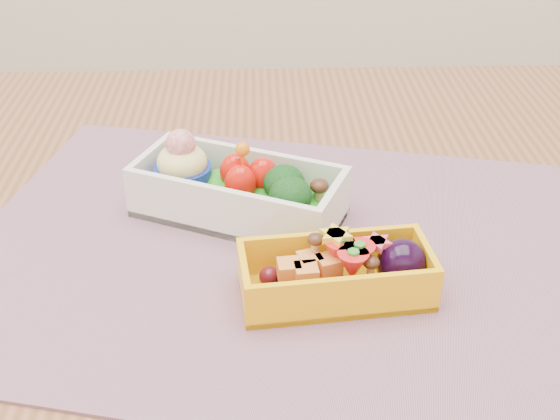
{
  "coord_description": "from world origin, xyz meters",
  "views": [
    {
      "loc": [
        -0.05,
        -0.54,
        1.11
      ],
      "look_at": [
        -0.03,
        -0.03,
        0.79
      ],
      "focal_mm": 45.61,
      "sensor_mm": 36.0,
      "label": 1
    }
  ],
  "objects_px": {
    "table": "(310,311)",
    "bento_white": "(237,191)",
    "bento_yellow": "(340,273)",
    "placemat": "(272,250)"
  },
  "relations": [
    {
      "from": "bento_yellow",
      "to": "placemat",
      "type": "bearing_deg",
      "value": 123.24
    },
    {
      "from": "table",
      "to": "bento_white",
      "type": "distance_m",
      "value": 0.15
    },
    {
      "from": "table",
      "to": "placemat",
      "type": "bearing_deg",
      "value": -137.39
    },
    {
      "from": "table",
      "to": "bento_white",
      "type": "xyz_separation_m",
      "value": [
        -0.07,
        0.02,
        0.13
      ]
    },
    {
      "from": "table",
      "to": "bento_yellow",
      "type": "height_order",
      "value": "bento_yellow"
    },
    {
      "from": "bento_white",
      "to": "bento_yellow",
      "type": "bearing_deg",
      "value": -31.52
    },
    {
      "from": "table",
      "to": "bento_yellow",
      "type": "bearing_deg",
      "value": -81.77
    },
    {
      "from": "bento_yellow",
      "to": "bento_white",
      "type": "bearing_deg",
      "value": 118.32
    },
    {
      "from": "table",
      "to": "bento_white",
      "type": "relative_size",
      "value": 5.79
    },
    {
      "from": "table",
      "to": "bento_yellow",
      "type": "distance_m",
      "value": 0.16
    }
  ]
}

